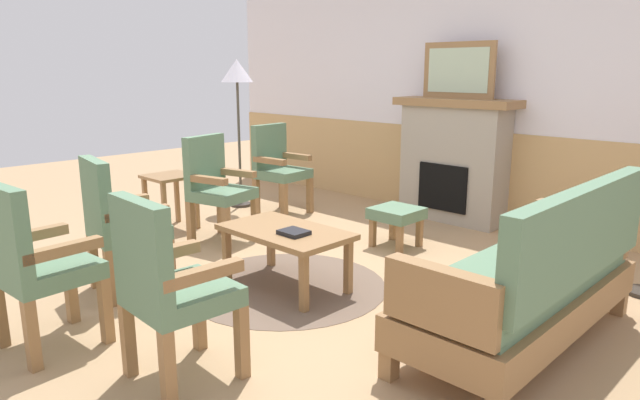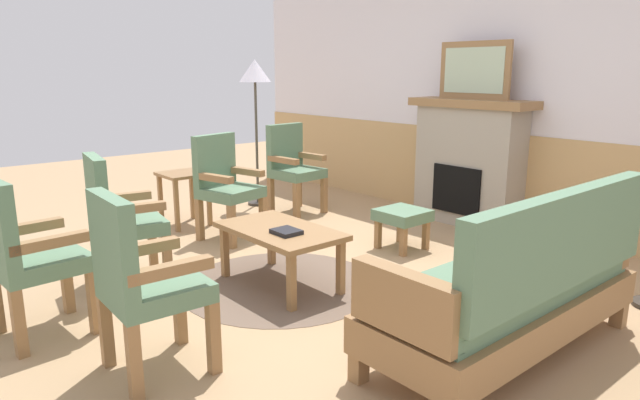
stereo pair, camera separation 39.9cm
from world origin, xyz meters
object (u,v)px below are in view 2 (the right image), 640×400
couch (514,288)px  armchair_near_fireplace (225,182)px  armchair_front_left (118,215)px  armchair_front_center (141,277)px  framed_picture (474,70)px  book_on_table (286,232)px  fireplace (469,161)px  coffee_table (280,235)px  floor_lamp_by_chairs (255,80)px  footstool (402,218)px  armchair_by_window_left (293,164)px  side_table (184,184)px  armchair_corner_left (25,251)px

couch → armchair_near_fireplace: 2.99m
armchair_front_left → armchair_front_center: size_ratio=1.00×
framed_picture → book_on_table: (0.28, -2.55, -1.10)m
fireplace → armchair_near_fireplace: 2.47m
book_on_table → armchair_near_fireplace: size_ratio=0.20×
coffee_table → armchair_front_left: bearing=-130.4°
armchair_front_center → floor_lamp_by_chairs: 3.93m
floor_lamp_by_chairs → armchair_front_left: bearing=-56.3°
armchair_front_center → footstool: bearing=101.7°
framed_picture → book_on_table: size_ratio=4.14×
fireplace → footstool: (0.14, -1.15, -0.37)m
fireplace → armchair_by_window_left: 1.89m
footstool → floor_lamp_by_chairs: 2.53m
fireplace → book_on_table: 2.57m
armchair_front_center → side_table: (-2.52, 1.52, -0.10)m
framed_picture → footstool: framed_picture is taller
framed_picture → side_table: framed_picture is taller
fireplace → footstool: 1.22m
armchair_front_left → couch: bearing=27.1°
fireplace → book_on_table: (0.28, -2.55, -0.20)m
coffee_table → armchair_corner_left: armchair_corner_left is taller
coffee_table → book_on_table: 0.17m
fireplace → framed_picture: bearing=90.0°
floor_lamp_by_chairs → couch: bearing=-14.0°
couch → side_table: (-3.65, -0.11, 0.04)m
couch → armchair_by_window_left: bearing=162.3°
couch → armchair_front_center: size_ratio=1.84×
couch → footstool: 1.95m
couch → framed_picture: bearing=130.2°
book_on_table → armchair_by_window_left: 2.36m
book_on_table → floor_lamp_by_chairs: floor_lamp_by_chairs is taller
footstool → armchair_corner_left: 2.99m
armchair_near_fireplace → couch: bearing=0.4°
framed_picture → armchair_near_fireplace: bearing=-118.5°
armchair_near_fireplace → armchair_corner_left: (1.02, -1.95, 0.00)m
coffee_table → armchair_front_left: armchair_front_left is taller
framed_picture → armchair_front_left: size_ratio=0.82×
fireplace → coffee_table: bearing=-86.9°
framed_picture → footstool: bearing=-83.1°
fireplace → couch: bearing=-49.8°
armchair_near_fireplace → coffee_table: bearing=-14.3°
book_on_table → armchair_near_fireplace: bearing=165.2°
framed_picture → coffee_table: (0.14, -2.50, -1.17)m
framed_picture → floor_lamp_by_chairs: size_ratio=0.48×
coffee_table → side_table: bearing=172.9°
book_on_table → footstool: 1.41m
coffee_table → armchair_front_center: size_ratio=0.98×
book_on_table → couch: bearing=14.8°
fireplace → floor_lamp_by_chairs: (-2.11, -1.17, 0.80)m
framed_picture → footstool: size_ratio=2.00×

